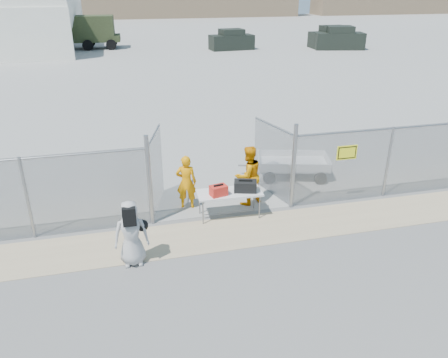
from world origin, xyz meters
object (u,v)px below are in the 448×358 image
object	(u,v)px
security_worker_right	(248,175)
utility_trailer	(293,166)
security_worker_left	(186,182)
visitor	(131,233)
folding_table	(229,204)

from	to	relation	value
security_worker_right	utility_trailer	world-z (taller)	security_worker_right
security_worker_left	visitor	xyz separation A→B (m)	(-1.66, -2.44, -0.00)
folding_table	utility_trailer	bearing A→B (deg)	40.60
folding_table	utility_trailer	size ratio (longest dim) A/B	0.58
security_worker_right	utility_trailer	distance (m)	2.61
folding_table	security_worker_left	xyz separation A→B (m)	(-1.05, 0.81, 0.42)
visitor	utility_trailer	size ratio (longest dim) A/B	0.53
security_worker_right	utility_trailer	bearing A→B (deg)	-161.50
utility_trailer	visitor	bearing A→B (deg)	-130.22
security_worker_left	visitor	size ratio (longest dim) A/B	1.01
security_worker_left	security_worker_right	xyz separation A→B (m)	(1.78, -0.16, 0.09)
security_worker_right	visitor	distance (m)	4.12
security_worker_left	security_worker_right	distance (m)	1.79
folding_table	visitor	bearing A→B (deg)	-147.07
folding_table	security_worker_right	size ratio (longest dim) A/B	0.99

